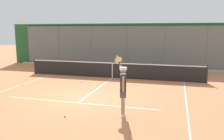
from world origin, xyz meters
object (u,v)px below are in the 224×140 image
Objects in this scene: tennis_player at (123,87)px; tennis_ball_by_sideline at (22,84)px; tennis_ball_mid_court at (81,82)px; tennis_ball_near_baseline at (65,116)px.

tennis_player reaches higher than tennis_ball_by_sideline.
tennis_ball_mid_court is 1.00× the size of tennis_ball_by_sideline.
tennis_ball_mid_court is at bearing -73.04° from tennis_ball_near_baseline.
tennis_ball_mid_court is (3.44, -4.36, -0.98)m from tennis_player.
tennis_player reaches higher than tennis_ball_mid_court.
tennis_player is at bearing -157.36° from tennis_ball_near_baseline.
tennis_ball_by_sideline is 5.98m from tennis_ball_near_baseline.
tennis_ball_near_baseline is (-1.57, 5.14, 0.00)m from tennis_ball_mid_court.
tennis_player is 30.55× the size of tennis_ball_by_sideline.
tennis_ball_mid_court and tennis_ball_near_baseline have the same top height.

